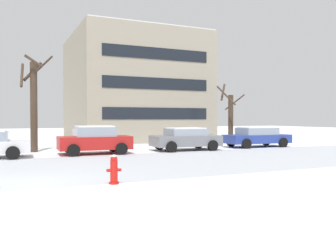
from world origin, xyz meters
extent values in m
plane|color=white|center=(0.00, 0.00, 0.00)|extent=(120.00, 120.00, 0.00)
cube|color=#B7BCC4|center=(0.00, 3.08, 0.00)|extent=(80.00, 8.16, 0.00)
cylinder|color=red|center=(2.34, -1.02, 0.03)|extent=(0.30, 0.30, 0.06)
cylinder|color=red|center=(2.34, -1.02, 0.38)|extent=(0.22, 0.22, 0.64)
sphere|color=red|center=(2.34, -1.02, 0.75)|extent=(0.21, 0.21, 0.21)
cylinder|color=red|center=(2.18, -1.02, 0.41)|extent=(0.12, 0.09, 0.09)
cylinder|color=red|center=(2.50, -1.02, 0.41)|extent=(0.12, 0.09, 0.09)
sphere|color=white|center=(2.34, -1.02, 0.80)|extent=(0.15, 0.15, 0.15)
cylinder|color=black|center=(-0.22, 8.94, 0.32)|extent=(0.65, 0.24, 0.64)
cylinder|color=black|center=(-0.29, 7.04, 0.32)|extent=(0.65, 0.24, 0.64)
cube|color=red|center=(3.83, 8.10, 0.62)|extent=(3.91, 2.03, 0.69)
cube|color=#8C99A8|center=(3.83, 8.10, 1.22)|extent=(2.18, 1.81, 0.51)
cube|color=white|center=(3.83, 8.10, 1.51)|extent=(1.98, 1.67, 0.06)
cylinder|color=black|center=(5.11, 9.01, 0.32)|extent=(0.65, 0.24, 0.64)
cylinder|color=black|center=(5.04, 7.09, 0.32)|extent=(0.65, 0.24, 0.64)
cylinder|color=black|center=(2.62, 9.10, 0.32)|extent=(0.65, 0.24, 0.64)
cylinder|color=black|center=(2.55, 7.19, 0.32)|extent=(0.65, 0.24, 0.64)
cube|color=slate|center=(9.37, 8.04, 0.58)|extent=(4.18, 2.02, 0.63)
cube|color=#8C99A8|center=(9.37, 8.04, 1.11)|extent=(2.33, 1.80, 0.41)
cube|color=white|center=(9.37, 8.04, 1.34)|extent=(2.12, 1.66, 0.06)
cylinder|color=black|center=(10.74, 8.94, 0.32)|extent=(0.65, 0.24, 0.64)
cylinder|color=black|center=(10.67, 7.04, 0.32)|extent=(0.65, 0.24, 0.64)
cylinder|color=black|center=(8.07, 9.04, 0.32)|extent=(0.65, 0.24, 0.64)
cylinder|color=black|center=(7.99, 7.14, 0.32)|extent=(0.65, 0.24, 0.64)
cube|color=#283D93|center=(14.90, 8.31, 0.55)|extent=(4.53, 1.95, 0.56)
cube|color=#8C99A8|center=(14.90, 8.31, 1.06)|extent=(2.52, 1.73, 0.46)
cube|color=white|center=(14.90, 8.31, 1.32)|extent=(2.29, 1.59, 0.06)
cylinder|color=black|center=(16.39, 9.16, 0.32)|extent=(0.65, 0.24, 0.64)
cylinder|color=black|center=(16.32, 7.35, 0.32)|extent=(0.65, 0.24, 0.64)
cylinder|color=black|center=(13.49, 9.27, 0.32)|extent=(0.65, 0.24, 0.64)
cylinder|color=black|center=(13.42, 7.46, 0.32)|extent=(0.65, 0.24, 0.64)
cylinder|color=#423326|center=(14.92, 11.44, 1.84)|extent=(0.38, 0.38, 3.68)
cylinder|color=#423326|center=(15.57, 11.87, 3.17)|extent=(0.97, 1.41, 1.20)
cylinder|color=#423326|center=(14.26, 11.08, 3.62)|extent=(0.87, 1.45, 1.50)
cylinder|color=#423326|center=(14.49, 11.85, 3.92)|extent=(1.00, 1.04, 1.35)
cylinder|color=#423326|center=(0.90, 10.64, 2.58)|extent=(0.40, 0.40, 5.17)
cylinder|color=#423326|center=(1.50, 11.04, 5.12)|extent=(0.94, 1.31, 0.90)
cylinder|color=#423326|center=(0.88, 11.12, 4.67)|extent=(1.11, 0.23, 1.21)
cylinder|color=#423326|center=(0.29, 10.70, 4.40)|extent=(0.30, 1.36, 1.50)
cylinder|color=#423326|center=(0.88, 10.17, 5.15)|extent=(1.02, 0.20, 0.74)
cube|color=#9E937F|center=(10.11, 19.94, 4.60)|extent=(10.83, 11.31, 9.21)
cube|color=white|center=(10.11, 19.94, 9.26)|extent=(10.62, 11.08, 0.10)
cube|color=black|center=(10.11, 14.27, 2.30)|extent=(8.67, 0.04, 0.90)
cube|color=black|center=(10.11, 14.27, 4.60)|extent=(8.67, 0.04, 0.90)
cube|color=black|center=(10.11, 14.27, 6.91)|extent=(8.67, 0.04, 0.90)
camera|label=1|loc=(-0.61, -11.47, 1.98)|focal=38.70mm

